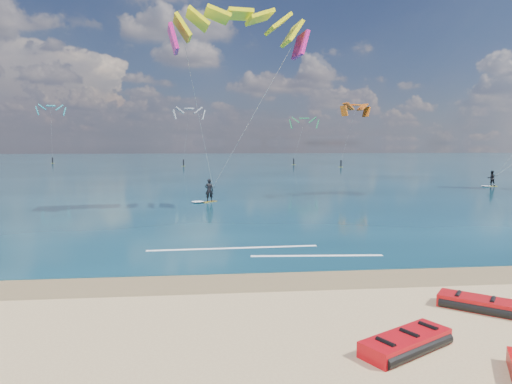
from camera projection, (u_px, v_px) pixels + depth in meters
ground at (220, 186)px, 52.79m from camera, size 320.00×320.00×0.00m
wet_sand_strip at (243, 282)px, 16.18m from camera, size 320.00×2.40×0.01m
sea at (214, 162)px, 116.10m from camera, size 320.00×200.00×0.04m
packed_kite_left at (406, 350)px, 10.85m from camera, size 2.95×2.39×0.45m
packed_kite_mid at (487, 311)px, 13.37m from camera, size 2.99×2.74×0.43m
kitesurfer_main at (224, 102)px, 33.68m from camera, size 10.25×8.77×15.38m
shoreline_foam at (267, 251)px, 20.62m from camera, size 10.40×2.39×0.01m
distant_kites at (211, 138)px, 96.96m from camera, size 71.02×28.19×13.52m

